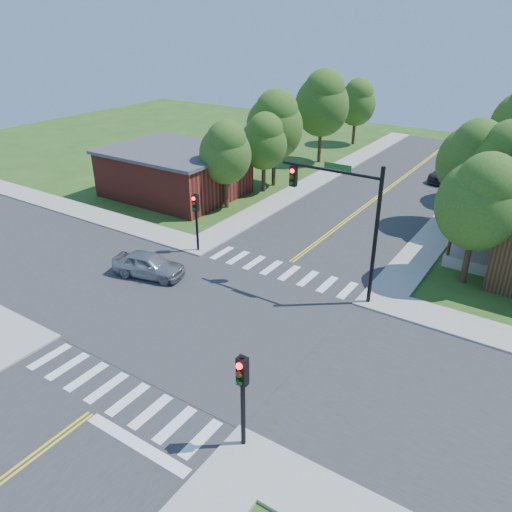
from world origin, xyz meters
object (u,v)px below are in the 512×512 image
Objects in this scene: signal_pole_se at (242,386)px; signal_pole_nw at (196,212)px; signal_mast_ne at (345,208)px; car_dgrey at (448,172)px; car_silver at (149,265)px.

signal_pole_se and signal_pole_nw have the same top height.
signal_mast_ne is 1.89× the size of signal_pole_se.
signal_pole_nw is 0.71× the size of car_dgrey.
car_silver is at bearing -157.59° from signal_mast_ne.
signal_pole_se is at bearing -81.44° from signal_mast_ne.
car_silver is 0.82× the size of car_dgrey.
signal_mast_ne reaches higher than signal_pole_nw.
signal_mast_ne reaches higher than signal_pole_se.
car_dgrey is (-2.10, 34.82, -1.91)m from signal_pole_se.
signal_pole_se is at bearing -135.65° from car_silver.
car_dgrey is at bearing 91.00° from signal_mast_ne.
signal_pole_nw is 4.46m from car_silver.
signal_mast_ne is at bearing -81.05° from car_silver.
signal_pole_se is (1.69, -11.21, -2.19)m from signal_mast_ne.
car_dgrey is at bearing -32.12° from car_silver.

